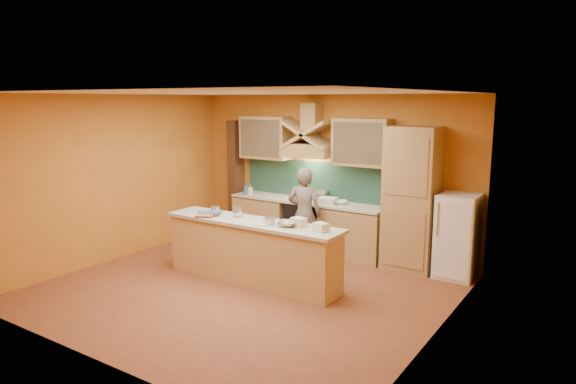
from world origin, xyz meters
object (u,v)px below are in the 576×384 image
Objects in this scene: fridge at (457,236)px; mixing_bowl at (288,224)px; person at (304,214)px; stove at (307,225)px; kitchen_scale at (269,221)px.

fridge reaches higher than mixing_bowl.
stove is at bearing -76.61° from person.
stove is 0.69m from person.
mixing_bowl is (-1.87, -1.90, 0.33)m from fridge.
mixing_bowl is (0.83, -1.90, 0.53)m from stove.
kitchen_scale is (0.57, -1.98, 0.55)m from stove.
person reaches higher than stove.
kitchen_scale reaches higher than stove.
stove is 2.13m from kitchen_scale.
person reaches higher than mixing_bowl.
person is (-2.43, -0.53, 0.15)m from fridge.
kitchen_scale is (0.30, -1.45, 0.20)m from person.
person is 5.53× the size of mixing_bowl.
fridge is 2.68m from mixing_bowl.
mixing_bowl is at bearing 18.17° from kitchen_scale.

